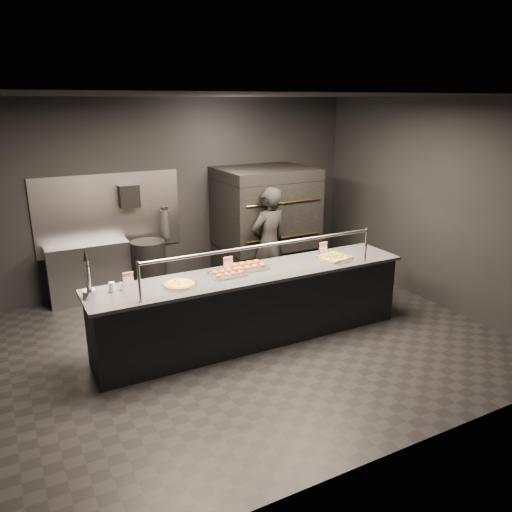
% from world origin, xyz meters
% --- Properties ---
extents(room, '(6.04, 6.00, 3.00)m').
position_xyz_m(room, '(-0.02, 0.05, 1.50)').
color(room, black).
rests_on(room, ground).
extents(service_counter, '(4.10, 0.78, 1.37)m').
position_xyz_m(service_counter, '(0.00, -0.00, 0.46)').
color(service_counter, black).
rests_on(service_counter, ground).
extents(pizza_oven, '(1.50, 1.23, 1.91)m').
position_xyz_m(pizza_oven, '(1.20, 1.90, 0.97)').
color(pizza_oven, black).
rests_on(pizza_oven, ground).
extents(prep_shelf, '(1.20, 0.35, 0.90)m').
position_xyz_m(prep_shelf, '(-1.60, 2.32, 0.45)').
color(prep_shelf, '#99999E').
rests_on(prep_shelf, ground).
extents(towel_dispenser, '(0.30, 0.20, 0.35)m').
position_xyz_m(towel_dispenser, '(-0.90, 2.39, 1.55)').
color(towel_dispenser, black).
rests_on(towel_dispenser, room).
extents(fire_extinguisher, '(0.14, 0.14, 0.51)m').
position_xyz_m(fire_extinguisher, '(-0.35, 2.40, 1.06)').
color(fire_extinguisher, '#B2B2B7').
rests_on(fire_extinguisher, room).
extents(beer_tap, '(0.15, 0.21, 0.56)m').
position_xyz_m(beer_tap, '(-1.95, 0.08, 1.08)').
color(beer_tap, silver).
rests_on(beer_tap, service_counter).
extents(round_pizza, '(0.41, 0.41, 0.03)m').
position_xyz_m(round_pizza, '(-0.98, -0.03, 0.94)').
color(round_pizza, silver).
rests_on(round_pizza, service_counter).
extents(slider_tray_a, '(0.45, 0.36, 0.06)m').
position_xyz_m(slider_tray_a, '(-0.34, 0.03, 0.94)').
color(slider_tray_a, silver).
rests_on(slider_tray_a, service_counter).
extents(slider_tray_b, '(0.54, 0.47, 0.07)m').
position_xyz_m(slider_tray_b, '(-0.00, 0.15, 0.95)').
color(slider_tray_b, silver).
rests_on(slider_tray_b, service_counter).
extents(square_pizza, '(0.48, 0.48, 0.05)m').
position_xyz_m(square_pizza, '(1.20, -0.03, 0.94)').
color(square_pizza, silver).
rests_on(square_pizza, service_counter).
extents(condiment_jar, '(0.17, 0.07, 0.11)m').
position_xyz_m(condiment_jar, '(-1.67, 0.13, 0.97)').
color(condiment_jar, silver).
rests_on(condiment_jar, service_counter).
extents(tent_cards, '(2.84, 0.04, 0.15)m').
position_xyz_m(tent_cards, '(-0.15, 0.28, 1.00)').
color(tent_cards, white).
rests_on(tent_cards, service_counter).
extents(trash_bin, '(0.53, 0.53, 0.88)m').
position_xyz_m(trash_bin, '(-0.73, 2.12, 0.44)').
color(trash_bin, black).
rests_on(trash_bin, ground).
extents(worker, '(0.70, 0.53, 1.73)m').
position_xyz_m(worker, '(0.88, 1.19, 0.86)').
color(worker, black).
rests_on(worker, ground).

